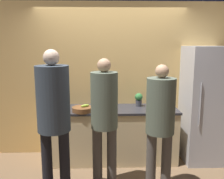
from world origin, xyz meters
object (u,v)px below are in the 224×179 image
at_px(bottle_amber, 152,106).
at_px(bottle_clear, 105,104).
at_px(refrigerator, 203,105).
at_px(cup_yellow, 110,108).
at_px(person_left, 54,110).
at_px(person_right, 160,117).
at_px(potted_plant, 139,99).
at_px(fruit_bowl, 83,109).
at_px(person_center, 104,112).
at_px(bottle_red, 109,102).
at_px(utensil_crock, 64,102).

xyz_separation_m(bottle_amber, bottle_clear, (-0.74, 0.04, 0.04)).
relative_size(refrigerator, cup_yellow, 19.54).
relative_size(bottle_amber, cup_yellow, 1.70).
bearing_deg(bottle_amber, bottle_clear, 176.95).
bearing_deg(person_left, person_right, 5.22).
bearing_deg(potted_plant, fruit_bowl, -161.10).
distance_m(person_center, person_right, 0.72).
bearing_deg(person_left, person_center, 22.38).
bearing_deg(person_center, person_left, -157.62).
height_order(person_center, fruit_bowl, person_center).
bearing_deg(bottle_red, refrigerator, -1.72).
xyz_separation_m(person_left, fruit_bowl, (0.27, 0.86, -0.22)).
xyz_separation_m(person_left, bottle_clear, (0.62, 0.94, -0.16)).
bearing_deg(utensil_crock, refrigerator, -5.40).
xyz_separation_m(utensil_crock, bottle_clear, (0.69, -0.29, 0.03)).
height_order(bottle_amber, potted_plant, potted_plant).
height_order(person_left, person_right, person_left).
xyz_separation_m(bottle_red, cup_yellow, (0.01, -0.18, -0.05)).
distance_m(refrigerator, person_left, 2.44).
relative_size(fruit_bowl, bottle_clear, 1.24).
xyz_separation_m(person_center, person_right, (0.70, -0.13, -0.04)).
relative_size(person_left, bottle_red, 7.19).
xyz_separation_m(bottle_clear, cup_yellow, (0.07, -0.06, -0.05)).
bearing_deg(cup_yellow, person_center, -98.15).
relative_size(utensil_crock, bottle_clear, 1.05).
xyz_separation_m(person_left, bottle_red, (0.68, 1.06, -0.16)).
height_order(fruit_bowl, utensil_crock, utensil_crock).
xyz_separation_m(person_left, cup_yellow, (0.69, 0.88, -0.21)).
bearing_deg(bottle_clear, bottle_red, 62.45).
bearing_deg(bottle_clear, potted_plant, 22.21).
relative_size(person_left, utensil_crock, 6.88).
relative_size(bottle_clear, potted_plant, 1.16).
xyz_separation_m(bottle_amber, bottle_red, (-0.68, 0.16, 0.04)).
bearing_deg(bottle_clear, person_right, -50.13).
bearing_deg(bottle_amber, person_center, -139.33).
height_order(person_right, fruit_bowl, person_right).
bearing_deg(bottle_clear, fruit_bowl, -166.70).
distance_m(person_right, cup_yellow, 0.98).
height_order(bottle_red, potted_plant, bottle_red).
distance_m(person_center, bottle_amber, 1.01).
xyz_separation_m(refrigerator, utensil_crock, (-2.28, 0.22, 0.01)).
height_order(refrigerator, fruit_bowl, refrigerator).
height_order(person_left, person_center, person_left).
bearing_deg(utensil_crock, fruit_bowl, -47.69).
bearing_deg(person_left, utensil_crock, 93.23).
bearing_deg(person_center, person_right, -10.35).
relative_size(fruit_bowl, bottle_red, 1.23).
bearing_deg(utensil_crock, bottle_red, -12.72).
bearing_deg(person_center, cup_yellow, 81.85).
xyz_separation_m(utensil_crock, cup_yellow, (0.76, -0.35, -0.02)).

